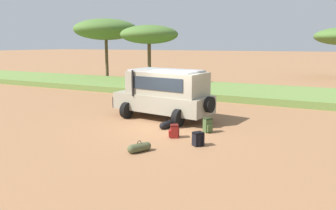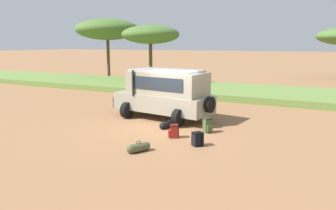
{
  "view_description": "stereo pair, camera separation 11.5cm",
  "coord_description": "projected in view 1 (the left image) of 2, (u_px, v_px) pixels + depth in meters",
  "views": [
    {
      "loc": [
        6.42,
        -12.67,
        3.67
      ],
      "look_at": [
        -0.0,
        0.02,
        1.0
      ],
      "focal_mm": 35.0,
      "sensor_mm": 36.0,
      "label": 1
    },
    {
      "loc": [
        6.52,
        -12.61,
        3.67
      ],
      "look_at": [
        -0.0,
        0.02,
        1.0
      ],
      "focal_mm": 35.0,
      "sensor_mm": 36.0,
      "label": 2
    }
  ],
  "objects": [
    {
      "name": "ground_plane",
      "position": [
        168.0,
        127.0,
        14.63
      ],
      "size": [
        320.0,
        320.0,
        0.0
      ],
      "primitive_type": "plane",
      "color": "#936642"
    },
    {
      "name": "backpack_near_rear_wheel",
      "position": [
        208.0,
        125.0,
        13.71
      ],
      "size": [
        0.44,
        0.42,
        0.62
      ],
      "color": "#42562D",
      "rests_on": "ground_plane"
    },
    {
      "name": "backpack_beside_front_wheel",
      "position": [
        174.0,
        131.0,
        12.96
      ],
      "size": [
        0.48,
        0.45,
        0.52
      ],
      "color": "maroon",
      "rests_on": "ground_plane"
    },
    {
      "name": "backpack_cluster_center",
      "position": [
        198.0,
        139.0,
        11.93
      ],
      "size": [
        0.49,
        0.48,
        0.51
      ],
      "color": "black",
      "rests_on": "ground_plane"
    },
    {
      "name": "safari_vehicle",
      "position": [
        165.0,
        93.0,
        16.05
      ],
      "size": [
        5.46,
        3.15,
        2.44
      ],
      "color": "gray",
      "rests_on": "ground_plane"
    },
    {
      "name": "duffel_bag_soft_canvas",
      "position": [
        166.0,
        125.0,
        14.41
      ],
      "size": [
        0.39,
        0.82,
        0.41
      ],
      "color": "black",
      "rests_on": "ground_plane"
    },
    {
      "name": "acacia_tree_far_left",
      "position": [
        106.0,
        30.0,
        32.95
      ],
      "size": [
        6.33,
        6.45,
        6.15
      ],
      "color": "brown",
      "rests_on": "ground_plane"
    },
    {
      "name": "acacia_tree_left_mid",
      "position": [
        149.0,
        35.0,
        28.16
      ],
      "size": [
        5.09,
        4.7,
        5.25
      ],
      "color": "brown",
      "rests_on": "ground_plane"
    },
    {
      "name": "grass_bank",
      "position": [
        234.0,
        91.0,
        24.04
      ],
      "size": [
        120.0,
        7.0,
        0.44
      ],
      "color": "olive",
      "rests_on": "ground_plane"
    },
    {
      "name": "duffel_bag_low_black_case",
      "position": [
        139.0,
        148.0,
        11.25
      ],
      "size": [
        0.58,
        0.84,
        0.4
      ],
      "color": "#4C5133",
      "rests_on": "ground_plane"
    }
  ]
}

